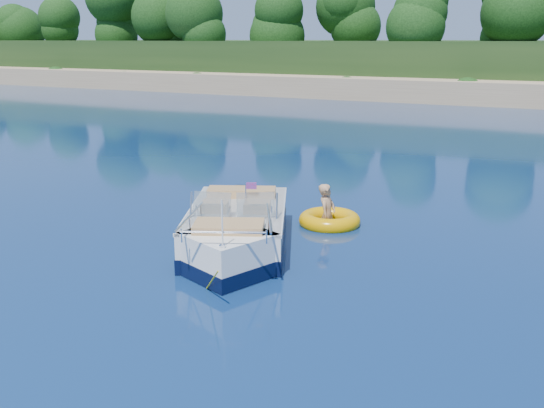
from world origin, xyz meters
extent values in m
plane|color=#0A1E4B|center=(0.00, 0.00, 0.00)|extent=(160.00, 160.00, 0.00)
cube|color=#9D7E5B|center=(0.00, 38.00, 0.50)|extent=(170.00, 8.00, 2.00)
cube|color=black|center=(0.00, 65.00, 1.00)|extent=(170.00, 56.00, 6.00)
cylinder|color=black|center=(-45.00, 41.00, 2.90)|extent=(0.44, 0.44, 2.80)
sphere|color=black|center=(-45.00, 41.00, 5.56)|extent=(4.62, 4.62, 4.62)
cylinder|color=black|center=(-18.00, 40.50, 3.10)|extent=(0.44, 0.44, 3.20)
sphere|color=black|center=(-18.00, 40.50, 6.14)|extent=(5.28, 5.28, 5.28)
cylinder|color=black|center=(0.00, 42.00, 3.30)|extent=(0.44, 0.44, 3.60)
sphere|color=black|center=(0.00, 42.00, 6.72)|extent=(5.94, 5.94, 5.94)
cube|color=white|center=(1.33, 4.00, 0.29)|extent=(3.20, 4.06, 1.00)
cube|color=white|center=(2.02, 2.45, 0.29)|extent=(1.74, 1.74, 1.00)
cube|color=black|center=(1.33, 4.00, 0.15)|extent=(3.24, 4.10, 0.29)
cube|color=black|center=(2.02, 2.45, 0.15)|extent=(1.77, 1.77, 0.29)
cube|color=tan|center=(1.22, 4.26, 0.57)|extent=(2.41, 2.92, 0.10)
cube|color=white|center=(1.33, 4.00, 0.76)|extent=(3.23, 4.07, 0.06)
cube|color=black|center=(0.54, 5.80, 0.33)|extent=(0.61, 0.52, 0.86)
cube|color=#8C9EA5|center=(1.21, 3.22, 1.04)|extent=(0.78, 0.44, 0.46)
cube|color=#8C9EA5|center=(1.99, 3.57, 1.04)|extent=(0.76, 0.61, 0.46)
cube|color=tan|center=(1.04, 3.61, 0.79)|extent=(0.69, 0.69, 0.38)
cube|color=tan|center=(1.82, 3.96, 0.79)|extent=(0.69, 0.69, 0.38)
cube|color=tan|center=(0.95, 4.87, 0.79)|extent=(1.57, 1.08, 0.36)
cube|color=tan|center=(1.95, 2.61, 0.77)|extent=(1.44, 1.16, 0.32)
cylinder|color=white|center=(2.32, 1.79, 1.19)|extent=(0.04, 0.04, 0.81)
cube|color=red|center=(1.92, 3.53, 1.42)|extent=(0.20, 0.10, 0.13)
cube|color=silver|center=(2.34, 1.74, 0.82)|extent=(0.11, 0.09, 0.05)
cylinder|color=yellow|center=(2.34, 1.38, 0.33)|extent=(0.73, 0.76, 0.73)
torus|color=#E59C02|center=(2.54, 6.15, 0.09)|extent=(1.86, 1.86, 0.38)
torus|color=red|center=(2.54, 6.15, 0.11)|extent=(1.53, 1.53, 0.12)
imported|color=tan|center=(2.52, 6.07, 0.00)|extent=(0.39, 0.82, 1.58)
camera|label=1|loc=(7.32, -6.40, 4.13)|focal=40.00mm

